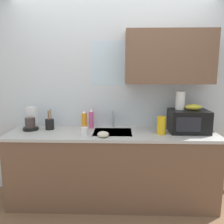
# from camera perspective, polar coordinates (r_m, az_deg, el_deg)

# --- Properties ---
(kitchen_wall_assembly) EXTENTS (3.28, 0.42, 2.50)m
(kitchen_wall_assembly) POSITION_cam_1_polar(r_m,az_deg,el_deg) (3.06, 2.71, 4.93)
(kitchen_wall_assembly) COLOR silver
(kitchen_wall_assembly) RESTS_ON ground
(counter_unit) EXTENTS (2.51, 0.63, 0.90)m
(counter_unit) POSITION_cam_1_polar(r_m,az_deg,el_deg) (2.99, 0.00, -13.17)
(counter_unit) COLOR brown
(counter_unit) RESTS_ON ground
(sink_faucet) EXTENTS (0.03, 0.03, 0.22)m
(sink_faucet) POSITION_cam_1_polar(r_m,az_deg,el_deg) (3.04, 0.27, -1.72)
(sink_faucet) COLOR #B2B5BA
(sink_faucet) RESTS_ON counter_unit
(microwave) EXTENTS (0.46, 0.35, 0.27)m
(microwave) POSITION_cam_1_polar(r_m,az_deg,el_deg) (2.97, 18.10, -2.12)
(microwave) COLOR black
(microwave) RESTS_ON counter_unit
(banana_bunch) EXTENTS (0.20, 0.11, 0.07)m
(banana_bunch) POSITION_cam_1_polar(r_m,az_deg,el_deg) (2.95, 19.22, 1.12)
(banana_bunch) COLOR gold
(banana_bunch) RESTS_ON microwave
(paper_towel_roll) EXTENTS (0.11, 0.11, 0.22)m
(paper_towel_roll) POSITION_cam_1_polar(r_m,az_deg,el_deg) (2.95, 16.24, 2.75)
(paper_towel_roll) COLOR white
(paper_towel_roll) RESTS_ON microwave
(coffee_maker) EXTENTS (0.19, 0.21, 0.28)m
(coffee_maker) POSITION_cam_1_polar(r_m,az_deg,el_deg) (3.12, -19.05, -2.15)
(coffee_maker) COLOR black
(coffee_maker) RESTS_ON counter_unit
(dish_soap_bottle_pink) EXTENTS (0.06, 0.06, 0.25)m
(dish_soap_bottle_pink) POSITION_cam_1_polar(r_m,az_deg,el_deg) (3.02, -5.07, -1.71)
(dish_soap_bottle_pink) COLOR #E55999
(dish_soap_bottle_pink) RESTS_ON counter_unit
(dish_soap_bottle_orange) EXTENTS (0.06, 0.06, 0.24)m
(dish_soap_bottle_orange) POSITION_cam_1_polar(r_m,az_deg,el_deg) (2.99, -6.75, -1.98)
(dish_soap_bottle_orange) COLOR orange
(dish_soap_bottle_orange) RESTS_ON counter_unit
(cereal_canister) EXTENTS (0.10, 0.10, 0.21)m
(cereal_canister) POSITION_cam_1_polar(r_m,az_deg,el_deg) (2.81, 11.94, -3.19)
(cereal_canister) COLOR gold
(cereal_canister) RESTS_ON counter_unit
(mug_white) EXTENTS (0.08, 0.08, 0.09)m
(mug_white) POSITION_cam_1_polar(r_m,az_deg,el_deg) (2.72, -6.74, -4.70)
(mug_white) COLOR white
(mug_white) RESTS_ON counter_unit
(utensil_crock) EXTENTS (0.11, 0.11, 0.26)m
(utensil_crock) POSITION_cam_1_polar(r_m,az_deg,el_deg) (3.06, -14.90, -2.83)
(utensil_crock) COLOR black
(utensil_crock) RESTS_ON counter_unit
(small_bowl) EXTENTS (0.13, 0.13, 0.06)m
(small_bowl) POSITION_cam_1_polar(r_m,az_deg,el_deg) (2.64, -2.18, -5.43)
(small_bowl) COLOR beige
(small_bowl) RESTS_ON counter_unit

